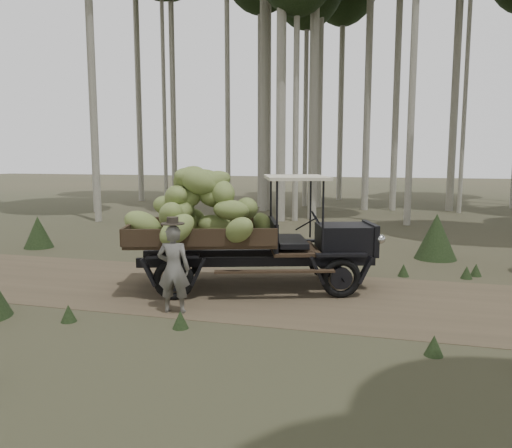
% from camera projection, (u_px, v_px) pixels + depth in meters
% --- Properties ---
extents(ground, '(120.00, 120.00, 0.00)m').
position_uv_depth(ground, '(317.00, 297.00, 10.00)').
color(ground, '#473D2B').
rests_on(ground, ground).
extents(dirt_track, '(70.00, 4.00, 0.01)m').
position_uv_depth(dirt_track, '(317.00, 297.00, 10.00)').
color(dirt_track, brown).
rests_on(dirt_track, ground).
extents(banana_truck, '(5.47, 3.46, 2.69)m').
position_uv_depth(banana_truck, '(222.00, 216.00, 10.51)').
color(banana_truck, black).
rests_on(banana_truck, ground).
extents(farmer, '(0.65, 0.50, 1.74)m').
position_uv_depth(farmer, '(174.00, 268.00, 8.92)').
color(farmer, '#62605A').
rests_on(farmer, ground).
extents(undergrowth, '(22.93, 24.47, 1.34)m').
position_uv_depth(undergrowth, '(277.00, 301.00, 7.79)').
color(undergrowth, '#233319').
rests_on(undergrowth, ground).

